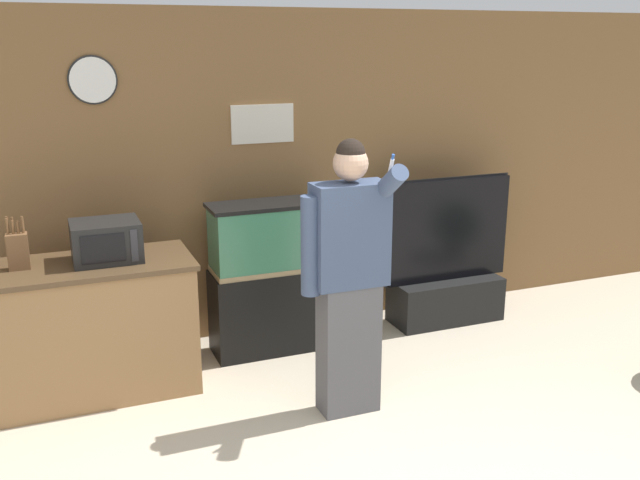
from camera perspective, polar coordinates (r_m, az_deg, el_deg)
wall_back_paneled at (r=5.70m, az=-6.99°, el=4.94°), size 10.00×0.08×2.60m
counter_island at (r=5.12m, az=-17.65°, el=-6.71°), size 1.36×0.69×0.93m
microwave at (r=4.96m, az=-16.75°, el=-0.06°), size 0.44×0.38×0.27m
knife_block at (r=4.96m, az=-23.02°, el=-0.73°), size 0.13×0.10×0.34m
aquarium_on_stand at (r=5.53m, az=-3.34°, el=-2.93°), size 1.05×0.38×1.18m
tv_on_stand at (r=6.23m, az=10.06°, el=-3.17°), size 1.16×0.40×1.26m
person_standing at (r=4.48m, az=2.26°, el=-2.85°), size 0.56×0.43×1.79m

